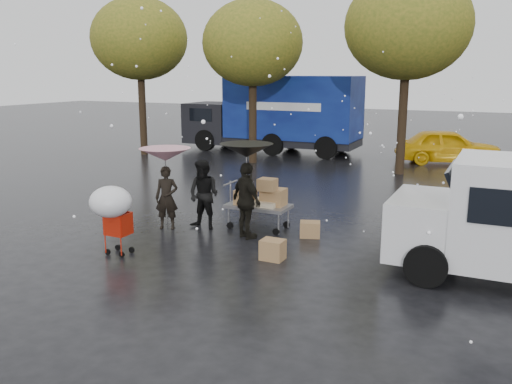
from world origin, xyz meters
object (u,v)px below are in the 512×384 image
at_px(person_pink, 167,198).
at_px(vendor_cart, 261,199).
at_px(shopping_cart, 112,206).
at_px(yellow_taxi, 448,146).
at_px(person_black, 247,201).
at_px(blue_truck, 276,114).

xyz_separation_m(person_pink, vendor_cart, (2.05, 0.93, -0.03)).
xyz_separation_m(shopping_cart, yellow_taxi, (4.83, 14.99, -0.36)).
relative_size(person_pink, shopping_cart, 1.03).
bearing_deg(shopping_cart, person_black, 49.84).
relative_size(person_pink, person_black, 0.87).
distance_m(person_pink, shopping_cart, 2.16).
distance_m(shopping_cart, blue_truck, 15.31).
height_order(vendor_cart, yellow_taxi, yellow_taxi).
distance_m(person_black, vendor_cart, 0.82).
bearing_deg(vendor_cart, person_pink, -155.73).
height_order(person_black, yellow_taxi, person_black).
relative_size(person_pink, blue_truck, 0.18).
xyz_separation_m(person_pink, person_black, (2.06, 0.12, 0.11)).
height_order(shopping_cart, blue_truck, blue_truck).
bearing_deg(person_black, shopping_cart, 81.60).
bearing_deg(person_black, blue_truck, -37.92).
xyz_separation_m(vendor_cart, shopping_cart, (-1.90, -3.06, 0.34)).
height_order(vendor_cart, blue_truck, blue_truck).
bearing_deg(blue_truck, shopping_cart, -79.35).
relative_size(vendor_cart, blue_truck, 0.18).
bearing_deg(vendor_cart, yellow_taxi, 76.20).
height_order(person_pink, vendor_cart, person_pink).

